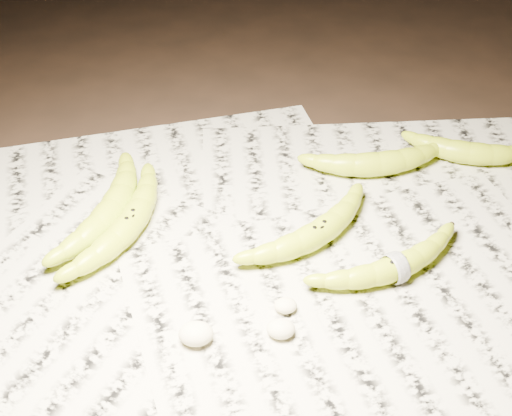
{
  "coord_description": "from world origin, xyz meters",
  "views": [
    {
      "loc": [
        0.0,
        -0.68,
        0.65
      ],
      "look_at": [
        0.02,
        0.03,
        0.05
      ],
      "focal_mm": 50.0,
      "sensor_mm": 36.0,
      "label": 1
    }
  ],
  "objects_px": {
    "banana_left_b": "(112,208)",
    "banana_taped": "(396,266)",
    "banana_upper_a": "(378,162)",
    "banana_upper_b": "(469,151)",
    "banana_left_a": "(129,222)",
    "banana_center": "(318,231)"
  },
  "relations": [
    {
      "from": "banana_left_a",
      "to": "banana_taped",
      "type": "bearing_deg",
      "value": -82.82
    },
    {
      "from": "banana_taped",
      "to": "banana_upper_b",
      "type": "relative_size",
      "value": 1.15
    },
    {
      "from": "banana_taped",
      "to": "banana_left_a",
      "type": "bearing_deg",
      "value": 139.99
    },
    {
      "from": "banana_left_b",
      "to": "banana_center",
      "type": "bearing_deg",
      "value": -82.8
    },
    {
      "from": "banana_upper_b",
      "to": "banana_upper_a",
      "type": "bearing_deg",
      "value": -155.06
    },
    {
      "from": "banana_left_a",
      "to": "banana_left_b",
      "type": "bearing_deg",
      "value": 64.85
    },
    {
      "from": "banana_left_b",
      "to": "banana_upper_a",
      "type": "distance_m",
      "value": 0.39
    },
    {
      "from": "banana_left_a",
      "to": "banana_left_b",
      "type": "xyz_separation_m",
      "value": [
        -0.03,
        0.03,
        0.0
      ]
    },
    {
      "from": "banana_left_b",
      "to": "banana_taped",
      "type": "xyz_separation_m",
      "value": [
        0.37,
        -0.12,
        -0.0
      ]
    },
    {
      "from": "banana_taped",
      "to": "banana_upper_a",
      "type": "bearing_deg",
      "value": 61.53
    },
    {
      "from": "banana_left_a",
      "to": "banana_taped",
      "type": "xyz_separation_m",
      "value": [
        0.34,
        -0.09,
        -0.0
      ]
    },
    {
      "from": "banana_taped",
      "to": "banana_upper_a",
      "type": "height_order",
      "value": "banana_upper_a"
    },
    {
      "from": "banana_left_a",
      "to": "banana_upper_b",
      "type": "bearing_deg",
      "value": -50.97
    },
    {
      "from": "banana_upper_a",
      "to": "banana_left_b",
      "type": "bearing_deg",
      "value": -173.0
    },
    {
      "from": "banana_upper_a",
      "to": "banana_upper_b",
      "type": "xyz_separation_m",
      "value": [
        0.14,
        0.03,
        -0.0
      ]
    },
    {
      "from": "banana_upper_b",
      "to": "banana_left_a",
      "type": "bearing_deg",
      "value": -148.31
    },
    {
      "from": "banana_taped",
      "to": "banana_left_b",
      "type": "bearing_deg",
      "value": 136.82
    },
    {
      "from": "banana_left_b",
      "to": "banana_upper_a",
      "type": "height_order",
      "value": "banana_left_b"
    },
    {
      "from": "banana_left_a",
      "to": "banana_upper_a",
      "type": "xyz_separation_m",
      "value": [
        0.35,
        0.13,
        -0.0
      ]
    },
    {
      "from": "banana_left_b",
      "to": "banana_taped",
      "type": "relative_size",
      "value": 1.05
    },
    {
      "from": "banana_upper_a",
      "to": "banana_upper_b",
      "type": "relative_size",
      "value": 1.13
    },
    {
      "from": "banana_left_a",
      "to": "banana_center",
      "type": "relative_size",
      "value": 1.09
    }
  ]
}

